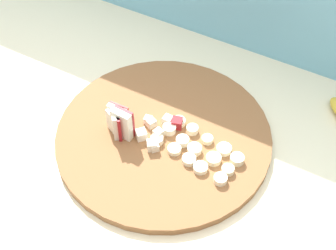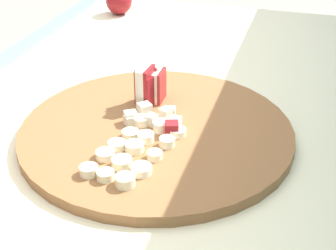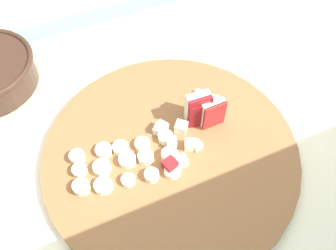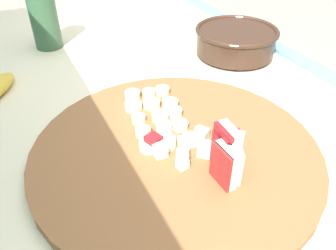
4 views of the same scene
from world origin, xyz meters
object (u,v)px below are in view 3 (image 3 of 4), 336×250
apple_dice_pile (175,143)px  banana_slice_rows (125,163)px  cutting_board (171,154)px  apple_wedge_fan (204,110)px

apple_dice_pile → banana_slice_rows: apple_dice_pile is taller
cutting_board → apple_dice_pile: size_ratio=4.32×
apple_dice_pile → banana_slice_rows: size_ratio=0.55×
apple_wedge_fan → apple_dice_pile: bearing=24.3°
cutting_board → banana_slice_rows: banana_slice_rows is taller
cutting_board → apple_wedge_fan: apple_wedge_fan is taller
apple_wedge_fan → apple_dice_pile: size_ratio=0.67×
apple_wedge_fan → banana_slice_rows: 0.16m
cutting_board → apple_dice_pile: bearing=-150.4°
apple_wedge_fan → apple_dice_pile: 0.08m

